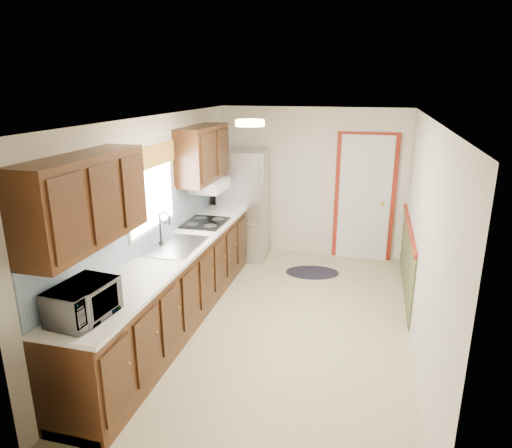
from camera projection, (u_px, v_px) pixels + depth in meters
The scene contains 8 objects.
room_shell at pixel (281, 228), 5.09m from camera, with size 3.20×5.20×2.52m.
kitchen_run at pixel (170, 260), 5.23m from camera, with size 0.63×4.00×2.20m.
back_wall_trim at pixel (373, 210), 6.99m from camera, with size 1.12×2.30×2.08m.
ceiling_fixture at pixel (250, 123), 4.64m from camera, with size 0.30×0.30×0.06m, color #FFD88C.
microwave at pixel (82, 298), 3.60m from camera, with size 0.54×0.30×0.36m, color white.
refrigerator at pixel (244, 205), 7.33m from camera, with size 0.79×0.77×1.76m.
rug at pixel (312, 272), 6.91m from camera, with size 0.80×0.52×0.01m, color black.
cooktop at pixel (205, 223), 6.14m from camera, with size 0.52×0.63×0.02m, color black.
Camera 1 is at (0.95, -4.77, 2.74)m, focal length 32.00 mm.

